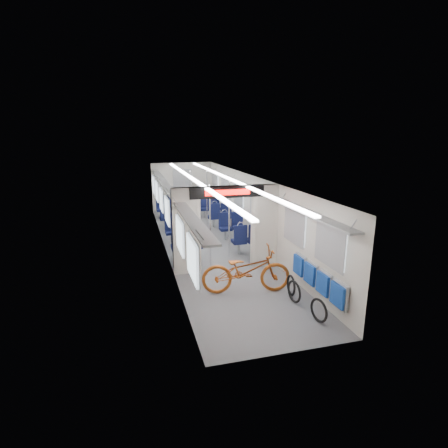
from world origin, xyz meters
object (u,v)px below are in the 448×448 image
object	(u,v)px
bike_hoop_c	(291,286)
seat_bay_far_right	(215,209)
bike_hoop_b	(294,293)
seat_bay_far_left	(169,210)
seat_bay_near_left	(182,234)
flip_bench	(317,279)
bicycle	(246,270)
stanchion_far_right	(207,201)
stanchion_far_left	(191,202)
stanchion_near_right	(229,220)
seat_bay_near_right	(239,231)
bike_hoop_a	(319,312)
stanchion_near_left	(210,226)

from	to	relation	value
bike_hoop_c	seat_bay_far_right	xyz separation A→B (m)	(-0.06, 7.24, 0.32)
bike_hoop_b	seat_bay_far_right	size ratio (longest dim) A/B	0.25
bike_hoop_b	seat_bay_far_left	xyz separation A→B (m)	(-1.84, 7.90, 0.32)
seat_bay_far_left	seat_bay_far_right	size ratio (longest dim) A/B	1.02
seat_bay_near_left	seat_bay_far_right	xyz separation A→B (m)	(1.87, 3.43, -0.00)
flip_bench	bike_hoop_c	bearing A→B (deg)	124.37
bicycle	stanchion_far_right	world-z (taller)	stanchion_far_right
bike_hoop_c	bike_hoop_b	bearing A→B (deg)	-105.01
bike_hoop_b	seat_bay_far_left	bearing A→B (deg)	103.12
stanchion_far_left	stanchion_far_right	xyz separation A→B (m)	(0.60, -0.04, 0.00)
seat_bay_near_left	seat_bay_far_right	distance (m)	3.90
stanchion_far_left	stanchion_near_right	bearing A→B (deg)	-79.46
bicycle	flip_bench	bearing A→B (deg)	-116.65
seat_bay_near_left	seat_bay_far_right	world-z (taller)	seat_bay_near_left
flip_bench	seat_bay_near_right	world-z (taller)	seat_bay_near_right
bicycle	seat_bay_far_right	bearing A→B (deg)	1.69
stanchion_near_right	stanchion_far_right	bearing A→B (deg)	89.72
bike_hoop_b	seat_bay_near_left	xyz separation A→B (m)	(-1.84, 4.16, 0.31)
bike_hoop_a	seat_bay_near_left	bearing A→B (deg)	111.01
seat_bay_near_right	seat_bay_far_left	world-z (taller)	seat_bay_far_left
bike_hoop_b	seat_bay_far_right	distance (m)	7.59
seat_bay_far_right	seat_bay_near_left	bearing A→B (deg)	-118.62
flip_bench	seat_bay_near_right	bearing A→B (deg)	95.50
seat_bay_near_right	stanchion_near_right	world-z (taller)	stanchion_near_right
bike_hoop_b	bike_hoop_c	xyz separation A→B (m)	(0.09, 0.35, -0.01)
bicycle	bike_hoop_a	bearing A→B (deg)	-141.02
bicycle	stanchion_near_left	world-z (taller)	stanchion_near_left
seat_bay_far_left	stanchion_near_right	bearing A→B (deg)	-74.93
seat_bay_near_left	seat_bay_near_right	world-z (taller)	seat_bay_near_left
bike_hoop_a	stanchion_far_right	size ratio (longest dim) A/B	0.21
seat_bay_far_right	bike_hoop_a	bearing A→B (deg)	-89.54
flip_bench	stanchion_near_right	bearing A→B (deg)	106.92
bike_hoop_c	stanchion_far_right	bearing A→B (deg)	96.27
stanchion_near_left	seat_bay_near_right	bearing A→B (deg)	49.22
bike_hoop_a	seat_bay_near_right	world-z (taller)	seat_bay_near_right
bike_hoop_c	seat_bay_far_right	distance (m)	7.24
flip_bench	seat_bay_far_left	distance (m)	8.38
seat_bay_near_left	stanchion_near_right	distance (m)	1.69
seat_bay_near_left	seat_bay_far_left	size ratio (longest dim) A/B	0.99
bike_hoop_a	stanchion_far_right	bearing A→B (deg)	95.23
bicycle	bike_hoop_a	distance (m)	1.94
seat_bay_near_left	stanchion_near_left	xyz separation A→B (m)	(0.56, -1.49, 0.61)
seat_bay_near_right	stanchion_near_right	bearing A→B (deg)	-121.97
stanchion_far_right	seat_bay_near_right	bearing A→B (deg)	-74.60
stanchion_far_left	stanchion_far_right	bearing A→B (deg)	-3.49
seat_bay_far_left	stanchion_near_left	bearing A→B (deg)	-83.85
bike_hoop_b	seat_bay_near_right	distance (m)	4.19
stanchion_near_right	bike_hoop_c	bearing A→B (deg)	-76.75
seat_bay_near_left	seat_bay_far_left	xyz separation A→B (m)	(-0.00, 3.73, 0.00)
flip_bench	seat_bay_near_right	size ratio (longest dim) A/B	1.09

